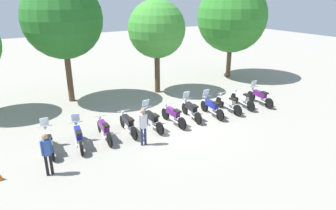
% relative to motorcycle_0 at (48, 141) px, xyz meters
% --- Properties ---
extents(ground_plane, '(80.00, 80.00, 0.00)m').
position_rel_motorcycle_0_xyz_m(ground_plane, '(6.13, -0.33, -0.52)').
color(ground_plane, gray).
extents(motorcycle_0, '(0.62, 2.19, 1.37)m').
position_rel_motorcycle_0_xyz_m(motorcycle_0, '(0.00, 0.00, 0.00)').
color(motorcycle_0, black).
rests_on(motorcycle_0, ground_plane).
extents(motorcycle_1, '(0.70, 2.18, 1.37)m').
position_rel_motorcycle_0_xyz_m(motorcycle_1, '(1.23, -0.24, 0.00)').
color(motorcycle_1, black).
rests_on(motorcycle_1, ground_plane).
extents(motorcycle_2, '(0.62, 2.19, 0.99)m').
position_rel_motorcycle_0_xyz_m(motorcycle_2, '(2.45, -0.13, -0.01)').
color(motorcycle_2, black).
rests_on(motorcycle_2, ground_plane).
extents(motorcycle_3, '(0.62, 2.19, 0.99)m').
position_rel_motorcycle_0_xyz_m(motorcycle_3, '(3.68, -0.09, -0.01)').
color(motorcycle_3, black).
rests_on(motorcycle_3, ground_plane).
extents(motorcycle_4, '(0.62, 2.19, 1.37)m').
position_rel_motorcycle_0_xyz_m(motorcycle_4, '(4.90, -0.25, 0.00)').
color(motorcycle_4, black).
rests_on(motorcycle_4, ground_plane).
extents(motorcycle_5, '(0.62, 2.19, 0.99)m').
position_rel_motorcycle_0_xyz_m(motorcycle_5, '(6.13, -0.34, -0.01)').
color(motorcycle_5, black).
rests_on(motorcycle_5, ground_plane).
extents(motorcycle_6, '(0.68, 2.18, 1.37)m').
position_rel_motorcycle_0_xyz_m(motorcycle_6, '(7.36, -0.22, 0.00)').
color(motorcycle_6, black).
rests_on(motorcycle_6, ground_plane).
extents(motorcycle_7, '(0.62, 2.19, 1.37)m').
position_rel_motorcycle_0_xyz_m(motorcycle_7, '(8.59, -0.48, 0.00)').
color(motorcycle_7, black).
rests_on(motorcycle_7, ground_plane).
extents(motorcycle_8, '(0.62, 2.19, 0.99)m').
position_rel_motorcycle_0_xyz_m(motorcycle_8, '(9.81, -0.48, -0.01)').
color(motorcycle_8, black).
rests_on(motorcycle_8, ground_plane).
extents(motorcycle_9, '(0.66, 2.18, 0.99)m').
position_rel_motorcycle_0_xyz_m(motorcycle_9, '(11.04, -0.36, -0.01)').
color(motorcycle_9, black).
rests_on(motorcycle_9, ground_plane).
extents(motorcycle_10, '(0.62, 2.19, 1.37)m').
position_rel_motorcycle_0_xyz_m(motorcycle_10, '(12.27, -0.59, 0.00)').
color(motorcycle_10, black).
rests_on(motorcycle_10, ground_plane).
extents(person_0, '(0.41, 0.25, 1.72)m').
position_rel_motorcycle_0_xyz_m(person_0, '(-0.36, -1.87, 0.49)').
color(person_0, black).
rests_on(person_0, ground_plane).
extents(person_1, '(0.41, 0.26, 1.74)m').
position_rel_motorcycle_0_xyz_m(person_1, '(3.75, -1.60, 0.51)').
color(person_1, '#232D4C').
rests_on(person_1, ground_plane).
extents(tree_1, '(4.66, 4.66, 7.38)m').
position_rel_motorcycle_0_xyz_m(tree_1, '(2.60, 6.14, 4.52)').
color(tree_1, brown).
rests_on(tree_1, ground_plane).
extents(tree_2, '(3.75, 3.75, 6.15)m').
position_rel_motorcycle_0_xyz_m(tree_2, '(8.17, 4.86, 3.74)').
color(tree_2, brown).
rests_on(tree_2, ground_plane).
extents(tree_3, '(5.37, 5.37, 7.41)m').
position_rel_motorcycle_0_xyz_m(tree_3, '(15.14, 5.38, 4.20)').
color(tree_3, brown).
rests_on(tree_3, ground_plane).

